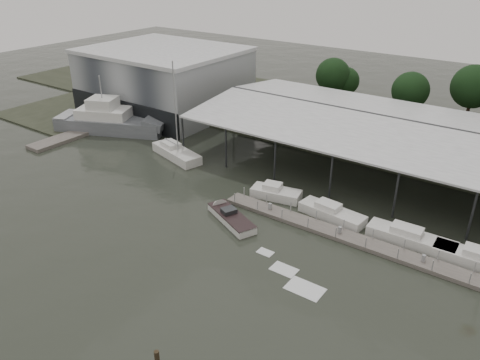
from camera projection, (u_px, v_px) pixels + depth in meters
The scene contains 13 objects.
ground at pixel (163, 236), 45.72m from camera, with size 200.00×200.00×0.00m, color #282C24.
land_strip_far at pixel (343, 121), 76.32m from camera, with size 140.00×30.00×0.30m.
land_strip_west at pixel (121, 97), 88.42m from camera, with size 20.00×40.00×0.30m.
storage_warehouse at pixel (165, 79), 79.83m from camera, with size 24.50×20.50×10.50m.
covered_boat_shed at pixel (433, 131), 54.57m from camera, with size 58.24×24.00×6.96m.
trawler_dock at pixel (85, 131), 71.47m from camera, with size 3.00×18.00×0.50m.
floating_dock at pixel (349, 238), 45.11m from camera, with size 28.00×2.00×1.40m.
grey_trawler at pixel (112, 121), 71.56m from camera, with size 17.70×11.64×8.84m.
white_sailboat at pixel (176, 153), 62.82m from camera, with size 8.83×4.74×13.20m.
speedboat_underway at pixel (228, 215), 48.49m from camera, with size 17.43×8.92×2.00m.
moored_cruiser_0 at pixel (276, 193), 52.56m from camera, with size 5.88×3.26×1.70m.
moored_cruiser_1 at pixel (331, 213), 48.55m from camera, with size 7.24×2.91×1.70m.
moored_cruiser_2 at pixel (410, 238), 44.36m from camera, with size 8.22×2.36×1.70m.
Camera 1 is at (28.53, -27.02, 25.15)m, focal length 35.00 mm.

